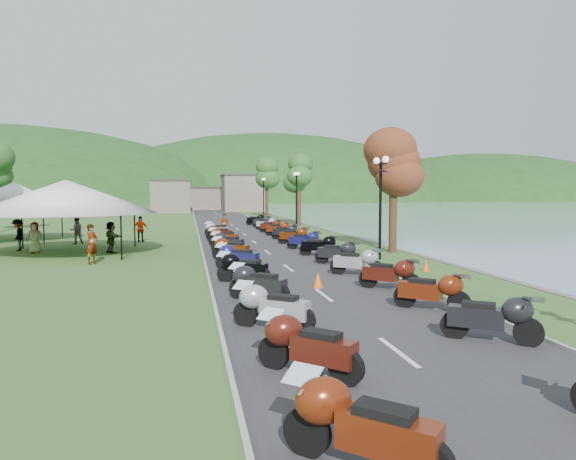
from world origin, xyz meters
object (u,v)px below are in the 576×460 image
pedestrian_b (77,244)px  vendor_tent_main (67,217)px  pedestrian_c (19,251)px  pedestrian_a (92,264)px

pedestrian_b → vendor_tent_main: bearing=79.4°
pedestrian_b → pedestrian_c: size_ratio=0.95×
pedestrian_b → pedestrian_c: (-2.42, -3.55, 0.00)m
vendor_tent_main → pedestrian_c: (-3.10, 2.08, -2.00)m
pedestrian_a → pedestrian_c: size_ratio=1.03×
pedestrian_b → pedestrian_c: bearing=38.2°
vendor_tent_main → pedestrian_b: 6.01m
vendor_tent_main → pedestrian_a: bearing=-65.2°
vendor_tent_main → pedestrian_a: vendor_tent_main is taller
pedestrian_c → pedestrian_b: bearing=138.9°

